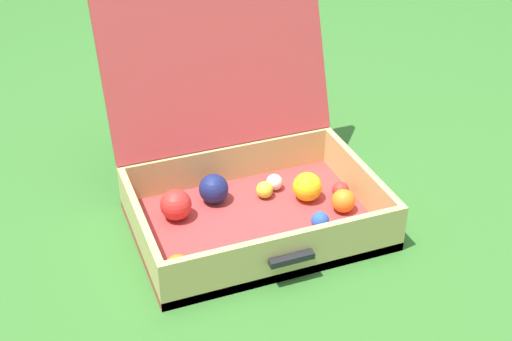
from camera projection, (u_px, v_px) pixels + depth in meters
name	position (u px, v px, depth m)	size (l,w,h in m)	color
ground_plane	(253.00, 246.00, 1.79)	(16.00, 16.00, 0.00)	#336B28
open_suitcase	(244.00, 172.00, 1.86)	(0.62, 0.62, 0.55)	#B23838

